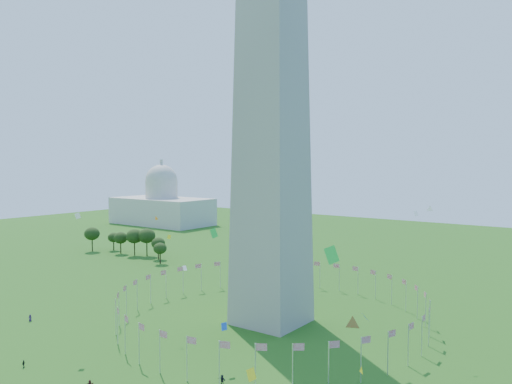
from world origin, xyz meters
TOP-DOWN VIEW (x-y plane):
  - flag_ring at (-0.00, 50.00)m, footprint 80.24×80.24m
  - capitol_building at (-180.00, 180.00)m, footprint 70.00×35.00m
  - kites_aloft at (18.23, 19.35)m, footprint 104.07×76.93m
  - tree_line_west at (-106.32, 91.18)m, footprint 54.81×15.53m

SIDE VIEW (x-z plane):
  - flag_ring at x=0.00m, z-range 0.00..9.00m
  - tree_line_west at x=-106.32m, z-range -0.72..11.59m
  - kites_aloft at x=18.23m, z-range 4.31..34.42m
  - capitol_building at x=-180.00m, z-range 0.00..46.00m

